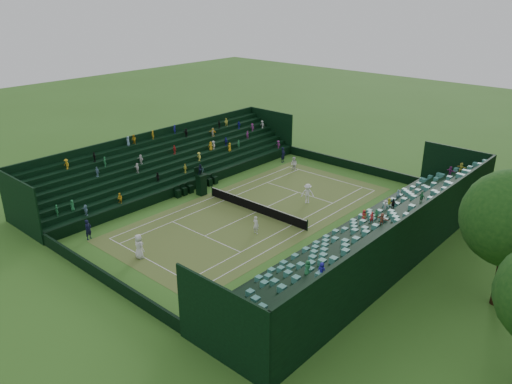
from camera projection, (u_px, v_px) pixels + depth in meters
ground at (256, 212)px, 45.63m from camera, size 160.00×160.00×0.00m
court_surface at (256, 212)px, 45.63m from camera, size 12.97×26.77×0.01m
perimeter_wall_north at (349, 165)px, 56.42m from camera, size 17.17×0.20×1.00m
perimeter_wall_south at (103, 277)px, 34.46m from camera, size 17.17×0.20×1.00m
perimeter_wall_east at (334, 236)px, 40.22m from camera, size 0.20×31.77×1.00m
perimeter_wall_west at (194, 185)px, 50.67m from camera, size 0.20×31.77×1.00m
north_grandstand at (382, 240)px, 37.25m from camera, size 6.60×32.00×4.90m
south_grandstand at (167, 166)px, 52.85m from camera, size 6.60×32.00×4.90m
tennis_net at (256, 207)px, 45.43m from camera, size 11.67×0.10×1.06m
umpire_chair at (201, 182)px, 49.06m from camera, size 1.01×1.01×3.17m
courtside_chairs at (197, 186)px, 50.46m from camera, size 0.52×5.49×1.12m
player_near_west at (139, 246)px, 37.52m from camera, size 0.97×0.64×1.96m
player_near_east at (256, 225)px, 41.37m from camera, size 0.59×0.40×1.59m
player_far_west at (294, 164)px, 55.79m from camera, size 0.82×0.67×1.59m
player_far_east at (308, 193)px, 47.27m from camera, size 1.43×1.32×1.93m
line_judge_north at (283, 155)px, 58.49m from camera, size 0.56×0.74×1.81m
line_judge_south at (88, 230)px, 40.43m from camera, size 0.57×0.72×1.72m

